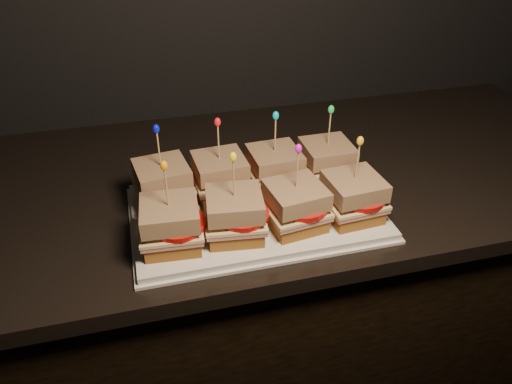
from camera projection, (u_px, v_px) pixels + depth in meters
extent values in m
cube|color=black|center=(116.00, 343.00, 1.26)|extent=(2.35, 0.64, 0.83)
cube|color=black|center=(84.00, 203.00, 1.02)|extent=(2.39, 0.68, 0.03)
cube|color=white|center=(256.00, 212.00, 0.95)|extent=(0.46, 0.28, 0.02)
cube|color=white|center=(256.00, 215.00, 0.96)|extent=(0.47, 0.30, 0.01)
cube|color=brown|center=(164.00, 196.00, 0.96)|extent=(0.10, 0.10, 0.03)
cube|color=#B95B5E|center=(164.00, 189.00, 0.95)|extent=(0.11, 0.11, 0.01)
cube|color=beige|center=(163.00, 185.00, 0.95)|extent=(0.12, 0.11, 0.01)
cylinder|color=red|center=(170.00, 183.00, 0.94)|extent=(0.09, 0.09, 0.01)
cube|color=#57270D|center=(162.00, 173.00, 0.93)|extent=(0.11, 0.11, 0.03)
cylinder|color=tan|center=(159.00, 151.00, 0.91)|extent=(0.00, 0.00, 0.09)
ellipsoid|color=#080ED1|center=(156.00, 129.00, 0.88)|extent=(0.01, 0.01, 0.02)
cube|color=brown|center=(221.00, 188.00, 0.98)|extent=(0.10, 0.10, 0.03)
cube|color=#B95B5E|center=(220.00, 181.00, 0.97)|extent=(0.11, 0.10, 0.01)
cube|color=beige|center=(220.00, 178.00, 0.97)|extent=(0.11, 0.11, 0.01)
cylinder|color=red|center=(227.00, 175.00, 0.96)|extent=(0.09, 0.09, 0.01)
cube|color=#57270D|center=(220.00, 165.00, 0.95)|extent=(0.10, 0.10, 0.03)
cylinder|color=tan|center=(219.00, 144.00, 0.93)|extent=(0.00, 0.00, 0.09)
ellipsoid|color=red|center=(218.00, 122.00, 0.90)|extent=(0.01, 0.01, 0.02)
cube|color=brown|center=(274.00, 181.00, 1.01)|extent=(0.10, 0.10, 0.03)
cube|color=#B95B5E|center=(274.00, 173.00, 1.00)|extent=(0.11, 0.10, 0.01)
cube|color=beige|center=(274.00, 170.00, 0.99)|extent=(0.11, 0.11, 0.01)
cylinder|color=red|center=(281.00, 168.00, 0.99)|extent=(0.09, 0.09, 0.01)
cube|color=#57270D|center=(275.00, 158.00, 0.98)|extent=(0.10, 0.10, 0.03)
cylinder|color=tan|center=(275.00, 137.00, 0.95)|extent=(0.00, 0.00, 0.09)
ellipsoid|color=#04B4CA|center=(276.00, 116.00, 0.93)|extent=(0.01, 0.01, 0.02)
cube|color=brown|center=(325.00, 174.00, 1.03)|extent=(0.09, 0.09, 0.03)
cube|color=#B95B5E|center=(326.00, 166.00, 1.02)|extent=(0.10, 0.10, 0.01)
cube|color=beige|center=(326.00, 164.00, 1.02)|extent=(0.10, 0.10, 0.01)
cylinder|color=red|center=(333.00, 161.00, 1.01)|extent=(0.09, 0.09, 0.01)
cube|color=#57270D|center=(327.00, 151.00, 1.00)|extent=(0.10, 0.10, 0.03)
cylinder|color=tan|center=(329.00, 131.00, 0.97)|extent=(0.00, 0.00, 0.09)
ellipsoid|color=green|center=(331.00, 109.00, 0.95)|extent=(0.01, 0.01, 0.02)
cube|color=brown|center=(172.00, 238.00, 0.85)|extent=(0.10, 0.10, 0.03)
cube|color=#B95B5E|center=(171.00, 230.00, 0.84)|extent=(0.11, 0.11, 0.01)
cube|color=beige|center=(171.00, 227.00, 0.84)|extent=(0.11, 0.11, 0.01)
cylinder|color=red|center=(178.00, 224.00, 0.83)|extent=(0.09, 0.09, 0.01)
cube|color=#57270D|center=(169.00, 213.00, 0.82)|extent=(0.10, 0.10, 0.03)
cylinder|color=tan|center=(167.00, 190.00, 0.80)|extent=(0.00, 0.00, 0.09)
ellipsoid|color=orange|center=(164.00, 166.00, 0.77)|extent=(0.01, 0.01, 0.02)
cube|color=brown|center=(235.00, 228.00, 0.88)|extent=(0.10, 0.10, 0.03)
cube|color=#B95B5E|center=(235.00, 220.00, 0.87)|extent=(0.11, 0.11, 0.01)
cube|color=beige|center=(235.00, 217.00, 0.86)|extent=(0.12, 0.11, 0.01)
cylinder|color=red|center=(242.00, 214.00, 0.86)|extent=(0.09, 0.09, 0.01)
cube|color=#57270D|center=(234.00, 204.00, 0.85)|extent=(0.11, 0.11, 0.03)
cylinder|color=tan|center=(234.00, 181.00, 0.82)|extent=(0.00, 0.00, 0.09)
ellipsoid|color=yellow|center=(233.00, 157.00, 0.80)|extent=(0.01, 0.01, 0.02)
cube|color=brown|center=(295.00, 219.00, 0.90)|extent=(0.10, 0.10, 0.03)
cube|color=#B95B5E|center=(295.00, 211.00, 0.89)|extent=(0.11, 0.11, 0.01)
cube|color=beige|center=(295.00, 208.00, 0.89)|extent=(0.12, 0.11, 0.01)
cylinder|color=red|center=(303.00, 205.00, 0.88)|extent=(0.09, 0.09, 0.01)
cube|color=#57270D|center=(296.00, 195.00, 0.87)|extent=(0.11, 0.11, 0.03)
cylinder|color=tan|center=(297.00, 172.00, 0.84)|extent=(0.00, 0.00, 0.09)
ellipsoid|color=#D115B7|center=(298.00, 149.00, 0.82)|extent=(0.01, 0.01, 0.02)
cube|color=brown|center=(351.00, 210.00, 0.92)|extent=(0.10, 0.10, 0.03)
cube|color=#B95B5E|center=(352.00, 202.00, 0.91)|extent=(0.11, 0.11, 0.01)
cube|color=beige|center=(353.00, 199.00, 0.91)|extent=(0.11, 0.11, 0.01)
cylinder|color=red|center=(361.00, 196.00, 0.90)|extent=(0.09, 0.09, 0.01)
cube|color=#57270D|center=(354.00, 186.00, 0.89)|extent=(0.10, 0.10, 0.03)
cylinder|color=tan|center=(357.00, 164.00, 0.87)|extent=(0.00, 0.00, 0.09)
ellipsoid|color=orange|center=(360.00, 141.00, 0.84)|extent=(0.01, 0.01, 0.02)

